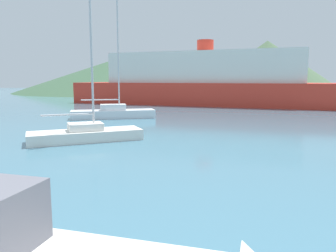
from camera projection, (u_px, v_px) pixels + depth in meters
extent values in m
cube|color=white|center=(86.00, 136.00, 17.81)|extent=(6.14, 4.49, 0.58)
cube|color=white|center=(85.00, 127.00, 17.74)|extent=(2.20, 2.00, 0.41)
cylinder|color=#BCBCC1|center=(91.00, 50.00, 17.33)|extent=(0.12, 0.12, 8.61)
cylinder|color=#BCBCC1|center=(68.00, 115.00, 17.30)|extent=(2.41, 1.38, 0.10)
cube|color=silver|center=(113.00, 114.00, 28.22)|extent=(7.29, 3.99, 0.71)
cube|color=silver|center=(113.00, 107.00, 28.13)|extent=(2.42, 1.87, 0.50)
cylinder|color=#BCBCC1|center=(118.00, 50.00, 27.57)|extent=(0.12, 0.12, 10.16)
cylinder|color=#BCBCC1|center=(100.00, 100.00, 27.80)|extent=(3.05, 1.13, 0.10)
cube|color=red|center=(205.00, 94.00, 43.96)|extent=(36.72, 17.24, 2.87)
cube|color=silver|center=(205.00, 68.00, 43.48)|extent=(26.02, 13.33, 3.97)
cylinder|color=red|center=(205.00, 46.00, 43.08)|extent=(2.18, 2.18, 1.60)
cone|color=#38563D|center=(118.00, 75.00, 85.47)|extent=(51.78, 51.78, 8.72)
cone|color=#4C6647|center=(267.00, 67.00, 85.23)|extent=(38.11, 38.11, 13.22)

